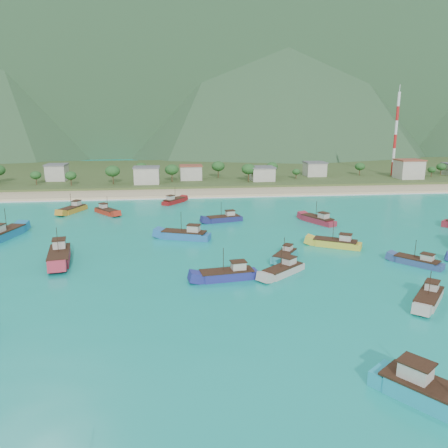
{
  "coord_description": "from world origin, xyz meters",
  "views": [
    {
      "loc": [
        -18.16,
        -81.95,
        27.7
      ],
      "look_at": [
        -6.62,
        18.0,
        3.0
      ],
      "focal_mm": 35.0,
      "sensor_mm": 36.0,
      "label": 1
    }
  ],
  "objects": [
    {
      "name": "surf_line",
      "position": [
        0.0,
        69.5,
        0.0
      ],
      "size": [
        400.0,
        2.5,
        0.08
      ],
      "primitive_type": "cube",
      "color": "white",
      "rests_on": "ground"
    },
    {
      "name": "boat_12",
      "position": [
        16.82,
        6.42,
        0.72
      ],
      "size": [
        10.48,
        7.84,
        6.11
      ],
      "rotation": [
        0.0,
        0.0,
        1.04
      ],
      "color": "gold",
      "rests_on": "ground"
    },
    {
      "name": "boat_25",
      "position": [
        20.21,
        -23.75,
        0.65
      ],
      "size": [
        8.54,
        9.15,
        5.72
      ],
      "rotation": [
        0.0,
        0.0,
        2.42
      ],
      "color": "#AFA99F",
      "rests_on": "ground"
    },
    {
      "name": "boat_21",
      "position": [
        -48.46,
        50.34,
        0.73
      ],
      "size": [
        6.93,
        10.87,
        6.2
      ],
      "rotation": [
        0.0,
        0.0,
        2.74
      ],
      "color": "#C47F23",
      "rests_on": "ground"
    },
    {
      "name": "mountains",
      "position": [
        -18.31,
        403.81,
        106.83
      ],
      "size": [
        1520.0,
        440.0,
        260.0
      ],
      "color": "slate",
      "rests_on": "ground"
    },
    {
      "name": "boat_16",
      "position": [
        -38.13,
        46.72,
        0.64
      ],
      "size": [
        8.05,
        9.39,
        5.68
      ],
      "rotation": [
        0.0,
        0.0,
        3.79
      ],
      "color": "#B32A19",
      "rests_on": "ground"
    },
    {
      "name": "boat_29",
      "position": [
        27.93,
        -7.21,
        0.58
      ],
      "size": [
        7.86,
        8.6,
        5.33
      ],
      "rotation": [
        0.0,
        0.0,
        0.7
      ],
      "color": "#30497E",
      "rests_on": "ground"
    },
    {
      "name": "boat_27",
      "position": [
        -41.04,
        3.24,
        0.98
      ],
      "size": [
        5.99,
        13.21,
        7.53
      ],
      "rotation": [
        0.0,
        0.0,
        3.32
      ],
      "color": "#B42B3F",
      "rests_on": "ground"
    },
    {
      "name": "boat_11",
      "position": [
        3.71,
        0.02,
        0.5
      ],
      "size": [
        6.76,
        8.17,
        4.89
      ],
      "rotation": [
        0.0,
        0.0,
        2.53
      ],
      "color": "teal",
      "rests_on": "ground"
    },
    {
      "name": "boat_24",
      "position": [
        -18.37,
        60.66,
        0.64
      ],
      "size": [
        8.1,
        9.43,
        5.71
      ],
      "rotation": [
        0.0,
        0.0,
        5.64
      ],
      "color": "maroon",
      "rests_on": "ground"
    },
    {
      "name": "village",
      "position": [
        9.77,
        101.15,
        4.81
      ],
      "size": [
        215.82,
        26.93,
        7.78
      ],
      "color": "beige",
      "rests_on": "ground"
    },
    {
      "name": "beach",
      "position": [
        0.0,
        79.0,
        0.0
      ],
      "size": [
        400.0,
        18.0,
        1.2
      ],
      "primitive_type": "cube",
      "color": "beige",
      "rests_on": "ground"
    },
    {
      "name": "boat_13",
      "position": [
        -9.22,
        -10.39,
        0.73
      ],
      "size": [
        10.77,
        4.46,
        6.18
      ],
      "rotation": [
        0.0,
        0.0,
        1.7
      ],
      "color": "navy",
      "rests_on": "ground"
    },
    {
      "name": "boat_9",
      "position": [
        20.04,
        28.44,
        0.75
      ],
      "size": [
        7.49,
        10.89,
        6.26
      ],
      "rotation": [
        0.0,
        0.0,
        0.46
      ],
      "color": "maroon",
      "rests_on": "ground"
    },
    {
      "name": "boat_20",
      "position": [
        -58.08,
        22.38,
        0.94
      ],
      "size": [
        6.7,
        12.93,
        7.33
      ],
      "rotation": [
        0.0,
        0.0,
        6.03
      ],
      "color": "#166998",
      "rests_on": "ground"
    },
    {
      "name": "boat_10",
      "position": [
        -4.93,
        33.07,
        0.67
      ],
      "size": [
        10.27,
        5.21,
        5.83
      ],
      "rotation": [
        0.0,
        0.0,
        1.81
      ],
      "color": "navy",
      "rests_on": "ground"
    },
    {
      "name": "land",
      "position": [
        0.0,
        140.0,
        0.0
      ],
      "size": [
        400.0,
        110.0,
        2.4
      ],
      "primitive_type": "cube",
      "color": "#385123",
      "rests_on": "ground"
    },
    {
      "name": "ground",
      "position": [
        0.0,
        0.0,
        0.0
      ],
      "size": [
        600.0,
        600.0,
        0.0
      ],
      "primitive_type": "plane",
      "color": "#0C8D8B",
      "rests_on": "ground"
    },
    {
      "name": "radio_tower",
      "position": [
        81.56,
        108.0,
        20.06
      ],
      "size": [
        1.2,
        1.2,
        36.92
      ],
      "color": "red",
      "rests_on": "ground"
    },
    {
      "name": "boat_5",
      "position": [
        1.07,
        -9.04,
        0.64
      ],
      "size": [
        9.2,
        8.3,
        5.67
      ],
      "rotation": [
        0.0,
        0.0,
        2.26
      ],
      "color": "#BAB2A9",
      "rests_on": "ground"
    },
    {
      "name": "boat_26",
      "position": [
        -15.93,
        16.7,
        0.85
      ],
      "size": [
        11.99,
        7.2,
        6.81
      ],
      "rotation": [
        0.0,
        0.0,
        1.22
      ],
      "color": "#2465A9",
      "rests_on": "ground"
    },
    {
      "name": "vegetation",
      "position": [
        4.17,
        103.26,
        5.13
      ],
      "size": [
        273.16,
        25.1,
        8.87
      ],
      "color": "#235623",
      "rests_on": "ground"
    },
    {
      "name": "boat_23",
      "position": [
        6.9,
        -47.16,
        0.96
      ],
      "size": [
        10.52,
        12.27,
        7.42
      ],
      "rotation": [
        0.0,
        0.0,
        3.79
      ],
      "color": "#1D9CB5",
      "rests_on": "ground"
    }
  ]
}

